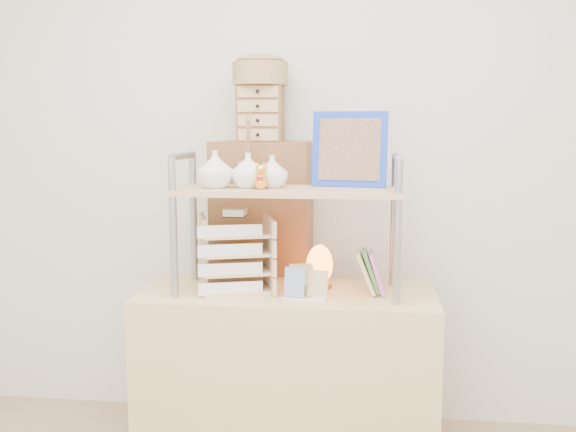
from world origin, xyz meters
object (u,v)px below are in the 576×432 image
Objects in this scene: desk at (288,379)px; salt_lamp at (319,266)px; letter_tray at (236,257)px; cabinet at (262,286)px.

salt_lamp reaches higher than desk.
letter_tray is 1.86× the size of salt_lamp.
letter_tray is at bearing -95.56° from cabinet.
cabinet is (-0.16, 0.37, 0.30)m from desk.
cabinet is 3.98× the size of letter_tray.
cabinet is at bearing 114.01° from desk.
letter_tray is at bearing 178.96° from desk.
letter_tray reaches higher than desk.
desk is at bearing -1.04° from letter_tray.
letter_tray reaches higher than salt_lamp.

